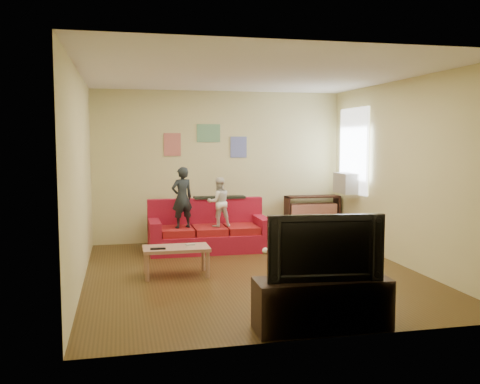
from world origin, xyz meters
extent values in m
cube|color=#4F3717|center=(0.00, 0.00, -0.01)|extent=(4.50, 5.00, 0.01)
cube|color=white|center=(0.00, 0.00, 2.71)|extent=(4.50, 5.00, 0.01)
cube|color=beige|center=(0.00, 2.50, 1.35)|extent=(4.50, 0.01, 2.70)
cube|color=beige|center=(0.00, -2.50, 1.35)|extent=(4.50, 0.01, 2.70)
cube|color=beige|center=(-2.25, 0.00, 1.35)|extent=(0.01, 5.00, 2.70)
cube|color=beige|center=(2.25, 0.00, 1.35)|extent=(0.01, 5.00, 2.70)
cube|color=#A8132C|center=(-0.34, 1.63, 0.15)|extent=(1.97, 0.88, 0.29)
cube|color=#A8132C|center=(-0.34, 1.98, 0.57)|extent=(1.97, 0.18, 0.54)
cube|color=#A8132C|center=(-1.24, 1.63, 0.42)|extent=(0.18, 0.88, 0.25)
cube|color=#A8132C|center=(0.55, 1.63, 0.42)|extent=(0.18, 0.88, 0.25)
cube|color=maroon|center=(-0.88, 1.56, 0.35)|extent=(0.51, 0.67, 0.12)
cube|color=maroon|center=(-0.34, 1.56, 0.35)|extent=(0.51, 0.67, 0.12)
cube|color=maroon|center=(0.19, 1.56, 0.35)|extent=(0.51, 0.67, 0.12)
cube|color=black|center=(-0.10, 1.98, 0.85)|extent=(0.88, 0.22, 0.04)
imported|color=black|center=(-0.79, 1.53, 0.91)|extent=(0.42, 0.34, 0.99)
imported|color=white|center=(-0.19, 1.53, 0.82)|extent=(0.43, 0.36, 0.81)
cube|color=tan|center=(-1.04, 0.09, 0.38)|extent=(0.89, 0.49, 0.04)
cylinder|color=tan|center=(-1.44, -0.11, 0.18)|extent=(0.05, 0.05, 0.35)
cylinder|color=tan|center=(-0.64, -0.11, 0.18)|extent=(0.05, 0.05, 0.35)
cylinder|color=tan|center=(-1.44, 0.29, 0.18)|extent=(0.05, 0.05, 0.35)
cylinder|color=tan|center=(-0.64, 0.29, 0.18)|extent=(0.05, 0.05, 0.35)
cube|color=black|center=(-1.29, -0.03, 0.41)|extent=(0.20, 0.06, 0.02)
cube|color=silver|center=(-0.84, 0.14, 0.41)|extent=(0.14, 0.06, 0.03)
cube|color=#331A12|center=(1.21, 2.27, 0.40)|extent=(0.03, 0.30, 0.80)
cube|color=#331A12|center=(2.19, 2.27, 0.40)|extent=(0.03, 0.30, 0.80)
cube|color=#331A12|center=(1.70, 2.27, 0.02)|extent=(1.00, 0.30, 0.03)
cube|color=#331A12|center=(1.70, 2.27, 0.79)|extent=(1.00, 0.30, 0.03)
cube|color=#331A12|center=(1.70, 2.27, 0.40)|extent=(0.94, 0.30, 0.03)
cube|color=#503F8C|center=(1.70, 2.27, 0.15)|extent=(0.88, 0.25, 0.24)
cube|color=brown|center=(1.70, 2.27, 0.53)|extent=(0.88, 0.25, 0.24)
cube|color=white|center=(2.22, 1.65, 1.64)|extent=(0.04, 1.08, 1.48)
cube|color=#B7B2A3|center=(2.10, 1.65, 1.08)|extent=(0.28, 0.55, 0.35)
cube|color=#D87266|center=(-0.85, 2.48, 1.75)|extent=(0.30, 0.01, 0.40)
cube|color=#72B27F|center=(-0.20, 2.48, 1.95)|extent=(0.42, 0.01, 0.32)
cube|color=#727FCC|center=(0.35, 2.48, 1.70)|extent=(0.30, 0.01, 0.38)
cube|color=beige|center=(0.42, 1.57, 0.13)|extent=(0.43, 0.32, 0.26)
cube|color=beige|center=(0.42, 1.57, 0.29)|extent=(0.45, 0.34, 0.05)
cube|color=black|center=(0.42, 1.40, 0.14)|extent=(0.19, 0.00, 0.06)
cube|color=#31211A|center=(0.14, -2.25, 0.25)|extent=(1.33, 0.47, 0.50)
imported|color=black|center=(0.14, -2.25, 0.82)|extent=(1.13, 0.27, 0.64)
sphere|color=white|center=(0.50, 1.19, 0.05)|extent=(0.12, 0.12, 0.10)
camera|label=1|loc=(-1.75, -7.01, 1.84)|focal=40.00mm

